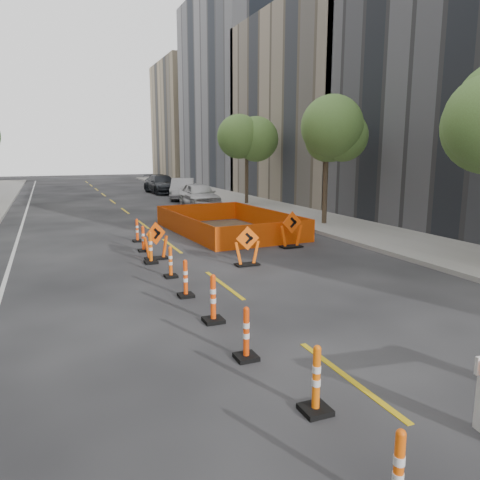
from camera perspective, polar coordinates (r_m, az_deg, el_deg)
name	(u,v)px	position (r m, az deg, el deg)	size (l,w,h in m)	color
ground_plane	(291,335)	(9.93, 6.19, -11.46)	(140.00, 140.00, 0.00)	black
sidewalk_right	(334,224)	(24.42, 11.38, 1.94)	(4.00, 90.00, 0.15)	gray
bld_right_c	(339,108)	(38.53, 12.02, 15.43)	(12.00, 16.00, 14.00)	gray
bld_right_d	(254,92)	(53.17, 1.70, 17.57)	(12.00, 18.00, 20.00)	gray
bld_right_e	(202,121)	(70.14, -4.63, 14.26)	(12.00, 14.00, 16.00)	tan
tree_r_b	(327,135)	(23.82, 10.56, 12.50)	(2.80, 2.80, 5.95)	#382B1E
tree_r_c	(247,139)	(32.69, 0.83, 12.18)	(2.80, 2.80, 5.95)	#382B1E
channelizer_0	(398,473)	(5.61, 18.74, -25.31)	(0.39, 0.39, 1.00)	#DD4F09
channelizer_1	(316,379)	(7.10, 9.28, -16.40)	(0.41, 0.41, 1.04)	#E35C09
channelizer_2	(246,333)	(8.64, 0.76, -11.29)	(0.40, 0.40, 1.01)	red
channelizer_3	(213,298)	(10.41, -3.29, -7.12)	(0.43, 0.43, 1.10)	#F1420A
channelizer_4	(186,278)	(12.26, -6.66, -4.66)	(0.39, 0.39, 0.99)	#F0420A
channelizer_5	(171,262)	(14.18, -8.46, -2.66)	(0.38, 0.38, 0.95)	#F6530A
channelizer_6	(151,248)	(16.05, -10.85, -0.90)	(0.43, 0.43, 1.09)	#EB5A09
channelizer_7	(143,239)	(18.03, -11.72, 0.17)	(0.39, 0.39, 0.98)	#FF430A
channelizer_8	(137,230)	(20.01, -12.43, 1.17)	(0.38, 0.38, 0.97)	#FF450A
chevron_sign_left	(156,241)	(16.60, -10.23, -0.08)	(0.88, 0.53, 1.33)	#DC4809
chevron_sign_center	(247,246)	(15.44, 0.88, -0.73)	(0.88, 0.53, 1.32)	#F95A0A
chevron_sign_right	(291,229)	(18.42, 6.29, 1.28)	(0.96, 0.58, 1.44)	#DF4709
safety_fence	(227,222)	(21.88, -1.54, 2.20)	(4.46, 7.60, 0.95)	#EF570C
parked_car_near	(199,195)	(31.81, -5.00, 5.51)	(1.96, 4.88, 1.66)	silver
parked_car_mid	(183,189)	(37.19, -6.99, 6.21)	(1.72, 4.94, 1.63)	#9C9CA1
parked_car_far	(162,184)	(42.78, -9.51, 6.73)	(2.26, 5.56, 1.61)	black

